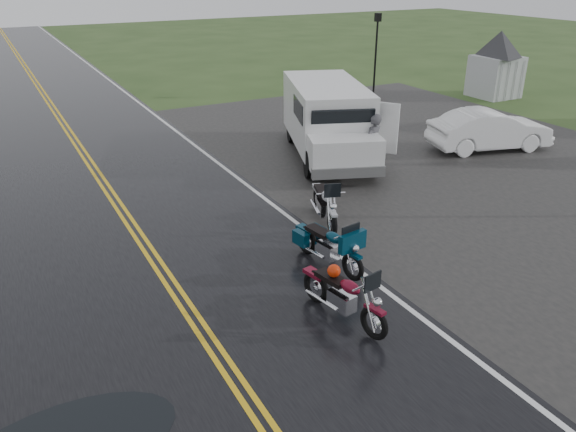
% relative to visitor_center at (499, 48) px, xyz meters
% --- Properties ---
extents(ground, '(120.00, 120.00, 0.00)m').
position_rel_visitor_center_xyz_m(ground, '(-20.00, -12.00, -2.40)').
color(ground, '#2D471E').
rests_on(ground, ground).
extents(road, '(8.00, 100.00, 0.04)m').
position_rel_visitor_center_xyz_m(road, '(-20.00, -2.00, -2.38)').
color(road, black).
rests_on(road, ground).
extents(parking_pad, '(14.00, 24.00, 0.03)m').
position_rel_visitor_center_xyz_m(parking_pad, '(-9.00, -7.00, -2.38)').
color(parking_pad, black).
rests_on(parking_pad, ground).
extents(visitor_center, '(16.00, 10.00, 4.80)m').
position_rel_visitor_center_xyz_m(visitor_center, '(0.00, 0.00, 0.00)').
color(visitor_center, '#A8AAAD').
rests_on(visitor_center, ground).
extents(motorcycle_red, '(1.14, 2.25, 1.27)m').
position_rel_visitor_center_xyz_m(motorcycle_red, '(-17.40, -13.56, -1.77)').
color(motorcycle_red, maroon).
rests_on(motorcycle_red, ground).
extents(motorcycle_teal, '(1.08, 2.21, 1.25)m').
position_rel_visitor_center_xyz_m(motorcycle_teal, '(-16.58, -11.70, -1.77)').
color(motorcycle_teal, '#052C3E').
rests_on(motorcycle_teal, ground).
extents(motorcycle_silver, '(1.51, 2.39, 1.33)m').
position_rel_visitor_center_xyz_m(motorcycle_silver, '(-15.84, -9.76, -1.74)').
color(motorcycle_silver, '#B3B5BB').
rests_on(motorcycle_silver, ground).
extents(van_white, '(4.52, 6.87, 2.53)m').
position_rel_visitor_center_xyz_m(van_white, '(-14.17, -5.84, -1.14)').
color(van_white, silver).
rests_on(van_white, ground).
extents(person_at_van, '(0.84, 0.71, 1.97)m').
position_rel_visitor_center_xyz_m(person_at_van, '(-12.33, -6.53, -1.42)').
color(person_at_van, '#47464B').
rests_on(person_at_van, ground).
extents(sedan_white, '(4.57, 2.60, 1.42)m').
position_rel_visitor_center_xyz_m(sedan_white, '(-7.02, -6.34, -1.69)').
color(sedan_white, white).
rests_on(sedan_white, ground).
extents(lamp_post_far_right, '(0.35, 0.35, 4.06)m').
position_rel_visitor_center_xyz_m(lamp_post_far_right, '(-5.40, 2.77, -0.37)').
color(lamp_post_far_right, black).
rests_on(lamp_post_far_right, ground).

